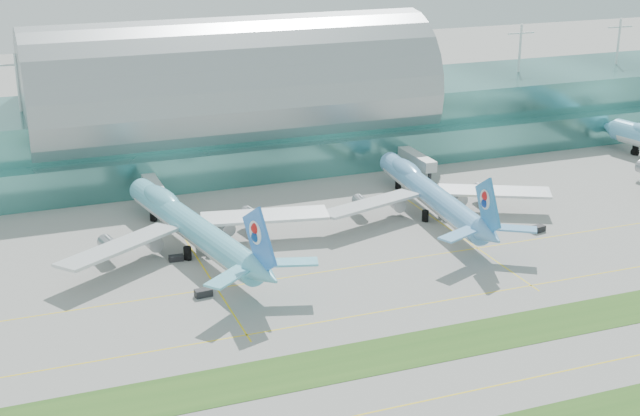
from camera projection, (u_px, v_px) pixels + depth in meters
name	position (u px, v px, depth m)	size (l,w,h in m)	color
ground	(430.00, 352.00, 158.49)	(700.00, 700.00, 0.00)	gray
terminal	(233.00, 114.00, 267.09)	(340.00, 69.10, 36.00)	#3D7A75
grass_strip_far	(424.00, 347.00, 160.24)	(420.00, 12.00, 0.08)	#2D591E
taxiline_b	(469.00, 391.00, 146.16)	(420.00, 0.35, 0.01)	yellow
taxiline_c	(387.00, 310.00, 174.33)	(420.00, 0.35, 0.01)	yellow
taxiline_d	(344.00, 269.00, 193.70)	(420.00, 0.35, 0.01)	yellow
airliner_b	(191.00, 224.00, 201.38)	(64.77, 74.46, 20.62)	#62C0D9
airliner_c	(430.00, 192.00, 223.94)	(62.17, 70.77, 19.47)	#63A5DB
gse_c	(203.00, 293.00, 180.24)	(3.48, 1.89, 1.53)	black
gse_d	(176.00, 258.00, 197.54)	(3.24, 1.70, 1.28)	black
gse_e	(475.00, 226.00, 215.97)	(3.49, 1.88, 1.72)	#C89F0B
gse_f	(538.00, 229.00, 214.43)	(3.37, 1.87, 1.49)	black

